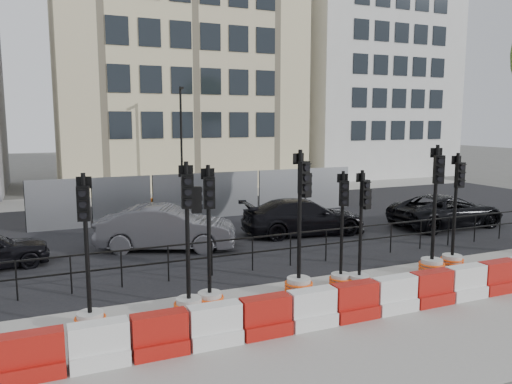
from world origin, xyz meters
name	(u,v)px	position (x,y,z in m)	size (l,w,h in m)	color
ground	(311,278)	(0.00, 0.00, 0.00)	(120.00, 120.00, 0.00)	#51514C
sidewalk_near	(380,318)	(0.00, -3.00, 0.01)	(40.00, 6.00, 0.02)	gray
road	(223,227)	(0.00, 7.00, 0.01)	(40.00, 14.00, 0.03)	black
sidewalk_far	(169,196)	(0.00, 16.00, 0.01)	(40.00, 4.00, 0.02)	gray
building_cream	(174,47)	(2.00, 21.99, 9.00)	(15.00, 10.06, 18.00)	beige
building_white	(363,72)	(17.00, 21.99, 8.00)	(12.00, 9.06, 16.00)	silver
kerb_railing	(291,244)	(0.00, 1.20, 0.69)	(18.00, 0.04, 1.00)	black
heras_fencing	(192,201)	(-0.49, 9.71, 0.71)	(14.33, 1.72, 2.00)	gray
lamp_post_far	(181,139)	(0.50, 14.98, 3.22)	(0.12, 0.56, 6.00)	black
barrier_row	(375,299)	(0.00, -2.80, 0.37)	(14.65, 0.50, 0.80)	#B8210E
traffic_signal_a	(89,299)	(-5.79, -1.19, 0.66)	(0.63, 0.63, 3.22)	beige
traffic_signal_b	(189,281)	(-3.73, -1.25, 0.81)	(0.67, 0.67, 3.38)	beige
traffic_signal_c	(210,281)	(-3.20, -1.05, 0.68)	(0.64, 0.64, 3.27)	beige
traffic_signal_d	(300,261)	(-0.90, -1.01, 0.85)	(0.70, 0.70, 3.55)	beige
traffic_signal_e	(341,264)	(0.32, -0.97, 0.62)	(0.59, 0.59, 2.99)	beige
traffic_signal_f	(360,261)	(0.71, -1.23, 0.72)	(0.59, 0.59, 3.02)	beige
traffic_signal_g	(433,248)	(3.24, -1.02, 0.74)	(0.71, 0.71, 3.58)	beige
traffic_signal_h	(453,245)	(4.16, -0.85, 0.69)	(0.66, 0.66, 3.33)	beige
car_b	(167,228)	(-2.86, 4.51, 0.74)	(4.72, 3.16, 1.47)	#414145
car_c	(304,217)	(2.34, 4.66, 0.67)	(4.83, 2.44, 1.34)	black
car_d	(447,211)	(8.21, 3.57, 0.65)	(4.72, 2.21, 1.31)	black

